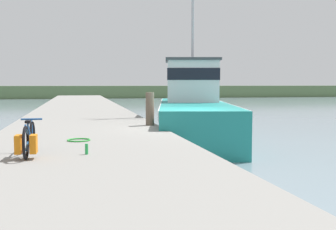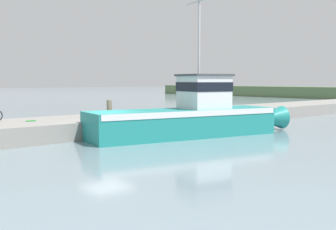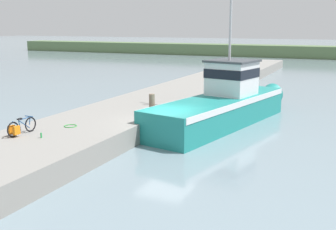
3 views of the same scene
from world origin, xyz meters
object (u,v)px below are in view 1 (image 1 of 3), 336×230
water_bottle_on_curb (87,149)px  bicycle_touring (28,140)px  fishing_boat_main (193,110)px  mooring_post (150,109)px

water_bottle_on_curb → bicycle_touring: bearing=-179.5°
bicycle_touring → water_bottle_on_curb: bearing=1.6°
fishing_boat_main → mooring_post: bearing=-111.8°
mooring_post → water_bottle_on_curb: (-2.31, -5.75, -0.47)m
fishing_boat_main → mooring_post: size_ratio=11.68×
mooring_post → bicycle_touring: bearing=-121.0°
fishing_boat_main → bicycle_touring: fishing_boat_main is taller
mooring_post → water_bottle_on_curb: mooring_post is taller
bicycle_touring → water_bottle_on_curb: 1.17m
fishing_boat_main → bicycle_touring: (-6.15, -9.77, 0.09)m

